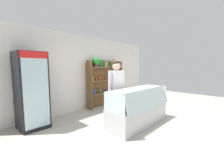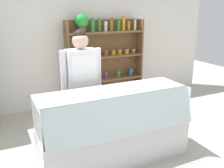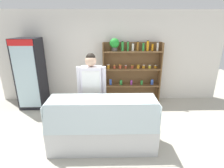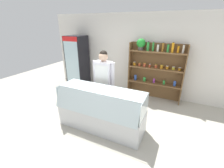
{
  "view_description": "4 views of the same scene",
  "coord_description": "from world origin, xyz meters",
  "px_view_note": "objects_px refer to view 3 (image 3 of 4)",
  "views": [
    {
      "loc": [
        -3.59,
        -2.3,
        1.59
      ],
      "look_at": [
        -0.48,
        0.61,
        1.1
      ],
      "focal_mm": 24.0,
      "sensor_mm": 36.0,
      "label": 1
    },
    {
      "loc": [
        -1.52,
        -2.86,
        2.02
      ],
      "look_at": [
        0.04,
        0.43,
        0.93
      ],
      "focal_mm": 40.0,
      "sensor_mm": 36.0,
      "label": 2
    },
    {
      "loc": [
        -0.05,
        -3.0,
        2.32
      ],
      "look_at": [
        0.02,
        0.34,
        1.16
      ],
      "focal_mm": 28.0,
      "sensor_mm": 36.0,
      "label": 3
    },
    {
      "loc": [
        1.37,
        -2.71,
        2.36
      ],
      "look_at": [
        -0.21,
        0.59,
        0.88
      ],
      "focal_mm": 24.0,
      "sensor_mm": 36.0,
      "label": 4
    }
  ],
  "objects_px": {
    "shelving_unit": "(130,67)",
    "deli_display_case": "(103,132)",
    "drinks_fridge": "(31,74)",
    "shop_clerk": "(92,86)"
  },
  "relations": [
    {
      "from": "shelving_unit",
      "to": "deli_display_case",
      "type": "height_order",
      "value": "shelving_unit"
    },
    {
      "from": "drinks_fridge",
      "to": "shelving_unit",
      "type": "xyz_separation_m",
      "value": [
        2.82,
        0.25,
        0.12
      ]
    },
    {
      "from": "drinks_fridge",
      "to": "shelving_unit",
      "type": "distance_m",
      "value": 2.83
    },
    {
      "from": "drinks_fridge",
      "to": "deli_display_case",
      "type": "distance_m",
      "value": 2.87
    },
    {
      "from": "drinks_fridge",
      "to": "shelving_unit",
      "type": "bearing_deg",
      "value": 5.06
    },
    {
      "from": "drinks_fridge",
      "to": "shop_clerk",
      "type": "xyz_separation_m",
      "value": [
        1.83,
        -1.28,
        0.07
      ]
    },
    {
      "from": "drinks_fridge",
      "to": "deli_display_case",
      "type": "relative_size",
      "value": 0.97
    },
    {
      "from": "shop_clerk",
      "to": "deli_display_case",
      "type": "bearing_deg",
      "value": -68.32
    },
    {
      "from": "drinks_fridge",
      "to": "deli_display_case",
      "type": "bearing_deg",
      "value": -42.24
    },
    {
      "from": "shelving_unit",
      "to": "shop_clerk",
      "type": "bearing_deg",
      "value": -122.86
    }
  ]
}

